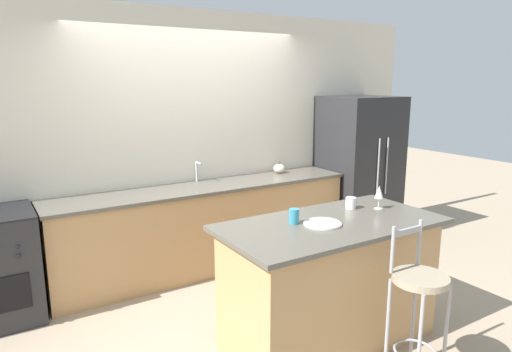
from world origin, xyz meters
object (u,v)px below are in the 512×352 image
Objects in this scene: coffee_mug at (351,203)px; refrigerator at (358,168)px; dinner_plate at (323,223)px; tumbler_cup at (294,216)px; bar_stool_near at (418,297)px; wine_glass at (379,193)px; pumpkin_decoration at (279,168)px.

refrigerator is at bearing 44.13° from coffee_mug.
dinner_plate is 0.21m from tumbler_cup.
coffee_mug is (0.47, 0.20, 0.04)m from dinner_plate.
tumbler_cup is (-0.63, -0.07, 0.01)m from coffee_mug.
bar_stool_near is (-1.73, -2.34, -0.28)m from refrigerator.
dinner_plate is at bearing -38.69° from tumbler_cup.
wine_glass is at bearing -3.61° from tumbler_cup.
coffee_mug is at bearing 6.67° from tumbler_cup.
wine_glass is at bearing -98.63° from pumpkin_decoration.
wine_glass reaches higher than bar_stool_near.
coffee_mug is at bearing -135.87° from refrigerator.
pumpkin_decoration is (1.09, 1.76, -0.05)m from tumbler_cup.
bar_stool_near reaches higher than tumbler_cup.
pumpkin_decoration is at bearing 74.81° from coffee_mug.
coffee_mug is (-1.51, -1.47, 0.11)m from refrigerator.
refrigerator is at bearing -11.78° from pumpkin_decoration.
dinner_plate is at bearing -139.85° from refrigerator.
refrigerator is 1.65× the size of bar_stool_near.
dinner_plate is at bearing -156.52° from coffee_mug.
coffee_mug reaches higher than pumpkin_decoration.
bar_stool_near is at bearing -62.98° from tumbler_cup.
tumbler_cup is at bearing -173.33° from coffee_mug.
dinner_plate is 2.10m from pumpkin_decoration.
wine_glass is 0.82m from tumbler_cup.
wine_glass is at bearing 6.86° from dinner_plate.
pumpkin_decoration is (0.68, 2.56, 0.35)m from bar_stool_near.
wine_glass is at bearing -129.87° from refrigerator.
wine_glass reaches higher than pumpkin_decoration.
bar_stool_near is 0.80m from dinner_plate.
refrigerator is 2.59m from dinner_plate.
refrigerator is at bearing 50.13° from wine_glass.
coffee_mug is 0.63m from tumbler_cup.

